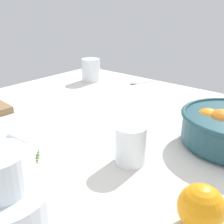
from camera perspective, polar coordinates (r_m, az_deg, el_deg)
ground_plane at (r=78.95cm, az=1.93°, el=-4.93°), size 129.23×104.97×3.00cm
juice_glass at (r=62.32cm, az=3.87°, el=-7.07°), size 7.05×7.05×8.94cm
second_glass at (r=127.20cm, az=-4.40°, el=8.44°), size 8.32×8.32×10.12cm
loose_orange_1 at (r=48.43cm, az=17.95°, el=-18.27°), size 7.63×7.63×7.63cm
spoon at (r=123.94cm, az=5.60°, el=6.09°), size 6.68×13.20×1.00cm
herb_sprig_0 at (r=67.72cm, az=-15.17°, el=-8.98°), size 5.96×5.01×0.93cm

